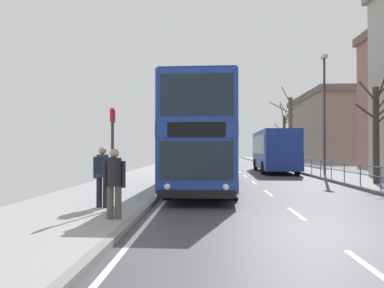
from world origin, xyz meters
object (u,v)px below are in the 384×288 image
bus_stop_sign_near (112,147)px  bare_tree_far_02 (291,130)px  double_decker_bus_main (204,138)px  background_bus_far_lane (274,150)px  background_building_00 (342,129)px  pedestrian_with_backpack (102,172)px  bare_tree_far_00 (284,137)px  street_lamp_far_side (324,106)px  bare_tree_far_01 (377,129)px  pedestrian_companion (114,179)px

bus_stop_sign_near → bare_tree_far_02: 29.83m
double_decker_bus_main → bare_tree_far_02: bearing=68.4°
background_bus_far_lane → background_building_00: 21.85m
pedestrian_with_backpack → bare_tree_far_00: bearing=70.4°
background_building_00 → bare_tree_far_00: bearing=-152.1°
double_decker_bus_main → street_lamp_far_side: 11.04m
double_decker_bus_main → street_lamp_far_side: (7.62, 7.65, 2.30)m
bus_stop_sign_near → background_building_00: size_ratio=0.16×
background_bus_far_lane → background_building_00: size_ratio=0.56×
street_lamp_far_side → bare_tree_far_02: bare_tree_far_02 is taller
double_decker_bus_main → bare_tree_far_00: bearing=71.6°
background_building_00 → background_bus_far_lane: bearing=-122.6°
street_lamp_far_side → bare_tree_far_01: street_lamp_far_side is taller
bus_stop_sign_near → bare_tree_far_01: 13.48m
bare_tree_far_00 → bus_stop_sign_near: bearing=-108.9°
pedestrian_with_backpack → bare_tree_far_01: size_ratio=0.31×
double_decker_bus_main → bare_tree_far_01: bearing=12.3°
bus_stop_sign_near → street_lamp_far_side: size_ratio=0.36×
bare_tree_far_00 → background_building_00: bearing=27.9°
bus_stop_sign_near → bare_tree_far_01: (10.73, 8.10, 0.94)m
bare_tree_far_00 → bare_tree_far_02: bare_tree_far_02 is taller
double_decker_bus_main → street_lamp_far_side: size_ratio=1.42×
bare_tree_far_00 → pedestrian_companion: bearing=-107.6°
background_bus_far_lane → bare_tree_far_00: (3.61, 13.98, 1.46)m
pedestrian_companion → street_lamp_far_side: bearing=57.8°
street_lamp_far_side → bare_tree_far_00: (1.35, 19.37, -1.38)m
bare_tree_far_01 → background_building_00: size_ratio=0.32×
pedestrian_with_backpack → bus_stop_sign_near: bearing=-38.9°
pedestrian_companion → bare_tree_far_00: (11.00, 34.67, 2.12)m
double_decker_bus_main → bare_tree_far_01: size_ratio=1.97×
double_decker_bus_main → background_bus_far_lane: (5.37, 13.04, -0.54)m
double_decker_bus_main → pedestrian_companion: 8.01m
double_decker_bus_main → background_bus_far_lane: double_decker_bus_main is taller
pedestrian_with_backpack → bare_tree_far_02: bearing=67.6°
bare_tree_far_00 → pedestrian_with_backpack: bearing=-109.6°
street_lamp_far_side → bare_tree_far_00: 19.46m
bare_tree_far_00 → bare_tree_far_01: (-0.67, -25.21, -0.42)m
double_decker_bus_main → bus_stop_sign_near: size_ratio=3.89×
background_bus_far_lane → pedestrian_companion: (-7.39, -20.69, -0.66)m
double_decker_bus_main → pedestrian_with_backpack: 6.71m
pedestrian_with_backpack → street_lamp_far_side: (10.42, 13.64, 3.43)m
pedestrian_with_backpack → street_lamp_far_side: street_lamp_far_side is taller
pedestrian_with_backpack → pedestrian_companion: pedestrian_with_backpack is taller
pedestrian_with_backpack → street_lamp_far_side: size_ratio=0.23×
background_bus_far_lane → bare_tree_far_00: bearing=75.5°
bare_tree_far_02 → background_building_00: (8.60, 9.90, 0.57)m
street_lamp_far_side → double_decker_bus_main: bearing=-134.9°
pedestrian_companion → bare_tree_far_01: bearing=42.5°
double_decker_bus_main → bare_tree_far_01: (8.30, 1.81, 0.50)m
pedestrian_companion → bus_stop_sign_near: 1.61m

